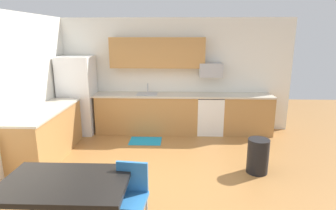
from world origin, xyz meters
The scene contains 17 objects.
ground_plane centered at (0.00, 0.00, 0.00)m, with size 12.00×12.00×0.00m, color #9E6B38.
wall_back centered at (0.00, 2.65, 1.35)m, with size 5.80×0.10×2.70m, color white.
cabinet_run_back centered at (-0.55, 2.30, 0.45)m, with size 2.40×0.60×0.90m, color #AD7A42.
cabinet_run_back_right centered at (1.82, 2.30, 0.45)m, with size 1.15×0.60×0.90m, color #AD7A42.
cabinet_run_left centered at (-2.30, 0.80, 0.45)m, with size 0.60×2.00×0.90m, color #AD7A42.
countertop_back centered at (0.00, 2.30, 0.92)m, with size 4.80×0.64×0.04m, color beige.
countertop_left centered at (-2.30, 0.80, 0.92)m, with size 0.64×2.00×0.04m, color beige.
upper_cabinets_back centered at (-0.30, 2.43, 1.90)m, with size 2.20×0.34×0.70m, color #AD7A42.
refrigerator centered at (-2.18, 2.22, 0.91)m, with size 0.76×0.70×1.83m, color white.
oven_range centered at (0.95, 2.30, 0.46)m, with size 0.60×0.60×0.91m.
microwave centered at (0.95, 2.40, 1.51)m, with size 0.54×0.36×0.32m, color #9EA0A5.
sink_basin centered at (-0.54, 2.30, 0.88)m, with size 0.48×0.40×0.14m, color #A5A8AD.
sink_faucet centered at (-0.54, 2.48, 1.04)m, with size 0.02×0.02×0.24m, color #B2B5BA.
dining_table centered at (-1.06, -1.45, 0.67)m, with size 1.40×0.90×0.73m.
chair_near_table centered at (-0.36, -1.30, 0.50)m, with size 0.44×0.44×0.85m.
trash_bin centered at (1.56, 0.27, 0.30)m, with size 0.36×0.36×0.60m, color black.
floor_mat centered at (-0.53, 1.65, 0.01)m, with size 0.70×0.50×0.01m, color #198CBF.
Camera 1 is at (0.19, -4.22, 2.31)m, focal length 30.13 mm.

